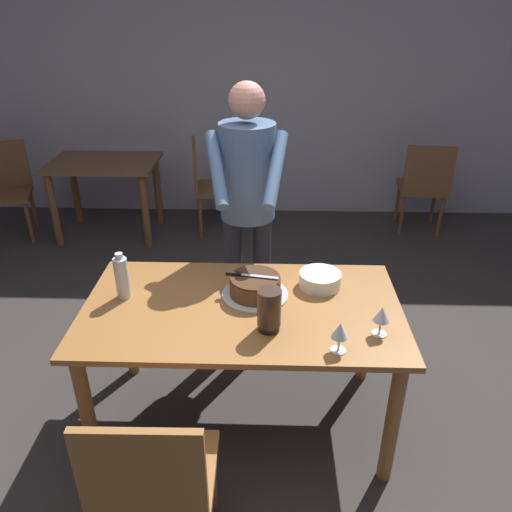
# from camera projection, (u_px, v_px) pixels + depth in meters

# --- Properties ---
(ground_plane) EXTENTS (14.00, 14.00, 0.00)m
(ground_plane) POSITION_uv_depth(u_px,v_px,m) (244.00, 417.00, 2.81)
(ground_plane) COLOR #383330
(back_wall) EXTENTS (10.00, 0.12, 2.70)m
(back_wall) POSITION_uv_depth(u_px,v_px,m) (259.00, 82.00, 4.93)
(back_wall) COLOR #ADA8B2
(back_wall) RESTS_ON ground_plane
(main_dining_table) EXTENTS (1.58, 0.88, 0.75)m
(main_dining_table) POSITION_uv_depth(u_px,v_px,m) (242.00, 324.00, 2.51)
(main_dining_table) COLOR #9E6633
(main_dining_table) RESTS_ON ground_plane
(cake_on_platter) EXTENTS (0.34, 0.34, 0.11)m
(cake_on_platter) POSITION_uv_depth(u_px,v_px,m) (255.00, 287.00, 2.52)
(cake_on_platter) COLOR silver
(cake_on_platter) RESTS_ON main_dining_table
(cake_knife) EXTENTS (0.27, 0.07, 0.02)m
(cake_knife) POSITION_uv_depth(u_px,v_px,m) (241.00, 274.00, 2.51)
(cake_knife) COLOR silver
(cake_knife) RESTS_ON cake_on_platter
(plate_stack) EXTENTS (0.22, 0.22, 0.08)m
(plate_stack) POSITION_uv_depth(u_px,v_px,m) (320.00, 280.00, 2.61)
(plate_stack) COLOR white
(plate_stack) RESTS_ON main_dining_table
(wine_glass_near) EXTENTS (0.08, 0.08, 0.14)m
(wine_glass_near) POSITION_uv_depth(u_px,v_px,m) (382.00, 315.00, 2.21)
(wine_glass_near) COLOR silver
(wine_glass_near) RESTS_ON main_dining_table
(wine_glass_far) EXTENTS (0.08, 0.08, 0.14)m
(wine_glass_far) POSITION_uv_depth(u_px,v_px,m) (340.00, 331.00, 2.10)
(wine_glass_far) COLOR silver
(wine_glass_far) RESTS_ON main_dining_table
(water_bottle) EXTENTS (0.07, 0.07, 0.25)m
(water_bottle) POSITION_uv_depth(u_px,v_px,m) (122.00, 277.00, 2.48)
(water_bottle) COLOR silver
(water_bottle) RESTS_ON main_dining_table
(hurricane_lamp) EXTENTS (0.11, 0.11, 0.21)m
(hurricane_lamp) POSITION_uv_depth(u_px,v_px,m) (269.00, 310.00, 2.24)
(hurricane_lamp) COLOR black
(hurricane_lamp) RESTS_ON main_dining_table
(person_cutting_cake) EXTENTS (0.47, 0.56, 1.72)m
(person_cutting_cake) POSITION_uv_depth(u_px,v_px,m) (247.00, 197.00, 2.88)
(person_cutting_cake) COLOR #2D2D38
(person_cutting_cake) RESTS_ON ground_plane
(chair_near_side) EXTENTS (0.45, 0.45, 0.90)m
(chair_near_side) POSITION_uv_depth(u_px,v_px,m) (154.00, 482.00, 1.87)
(chair_near_side) COLOR #9E6633
(chair_near_side) RESTS_ON ground_plane
(background_table) EXTENTS (1.00, 0.70, 0.74)m
(background_table) POSITION_uv_depth(u_px,v_px,m) (105.00, 178.00, 4.71)
(background_table) COLOR brown
(background_table) RESTS_ON ground_plane
(background_chair_0) EXTENTS (0.55, 0.55, 0.90)m
(background_chair_0) POSITION_uv_depth(u_px,v_px,m) (6.00, 187.00, 4.73)
(background_chair_0) COLOR brown
(background_chair_0) RESTS_ON ground_plane
(background_chair_1) EXTENTS (0.51, 0.51, 0.90)m
(background_chair_1) POSITION_uv_depth(u_px,v_px,m) (209.00, 183.00, 4.84)
(background_chair_1) COLOR brown
(background_chair_1) RESTS_ON ground_plane
(background_chair_2) EXTENTS (0.48, 0.48, 0.90)m
(background_chair_2) POSITION_uv_depth(u_px,v_px,m) (424.00, 184.00, 4.80)
(background_chair_2) COLOR brown
(background_chair_2) RESTS_ON ground_plane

